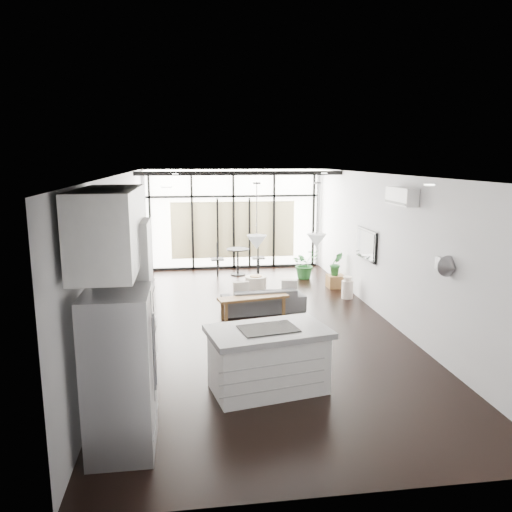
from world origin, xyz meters
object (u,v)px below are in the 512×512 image
object	(u,v)px
tv	(366,244)
milk_can	(347,287)
console_bench	(253,307)
pouf	(256,285)
island	(268,360)
fridge	(120,372)
sofa	(263,296)

from	to	relation	value
tv	milk_can	bearing A→B (deg)	118.10
console_bench	pouf	bearing A→B (deg)	69.11
island	fridge	world-z (taller)	fridge
fridge	pouf	bearing A→B (deg)	69.40
sofa	console_bench	world-z (taller)	sofa
console_bench	milk_can	size ratio (longest dim) A/B	2.76
island	fridge	size ratio (longest dim) A/B	0.90
fridge	milk_can	distance (m)	6.88
sofa	pouf	bearing A→B (deg)	-97.40
sofa	pouf	world-z (taller)	sofa
fridge	tv	xyz separation A→B (m)	(4.49, 4.92, 0.42)
fridge	tv	distance (m)	6.68
island	milk_can	bearing A→B (deg)	48.02
pouf	tv	xyz separation A→B (m)	(2.21, -1.17, 1.10)
milk_can	sofa	bearing A→B (deg)	-161.38
pouf	tv	size ratio (longest dim) A/B	0.45
pouf	fridge	bearing A→B (deg)	-110.60
console_bench	pouf	xyz separation A→B (m)	(0.31, 1.86, -0.03)
island	milk_can	world-z (taller)	island
console_bench	pouf	size ratio (longest dim) A/B	2.82
sofa	pouf	xyz separation A→B (m)	(0.04, 1.41, -0.13)
fridge	pouf	xyz separation A→B (m)	(2.29, 6.09, -0.68)
pouf	sofa	bearing A→B (deg)	-91.70
fridge	pouf	world-z (taller)	fridge
milk_can	pouf	bearing A→B (deg)	159.75
console_bench	island	bearing A→B (deg)	-105.34
fridge	tv	world-z (taller)	fridge
fridge	milk_can	world-z (taller)	fridge
fridge	console_bench	size ratio (longest dim) A/B	1.26
sofa	console_bench	xyz separation A→B (m)	(-0.27, -0.45, -0.10)
fridge	console_bench	bearing A→B (deg)	64.91
fridge	milk_can	size ratio (longest dim) A/B	3.49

